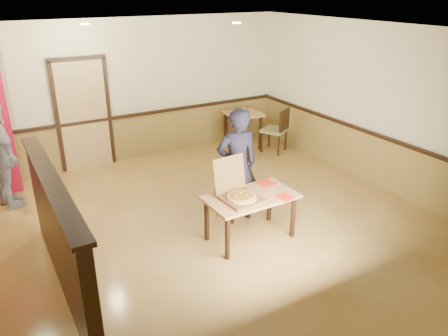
% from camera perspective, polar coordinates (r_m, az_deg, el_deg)
% --- Properties ---
extents(floor, '(7.00, 7.00, 0.00)m').
position_cam_1_polar(floor, '(6.42, -2.31, -8.68)').
color(floor, tan).
rests_on(floor, ground).
extents(ceiling, '(7.00, 7.00, 0.00)m').
position_cam_1_polar(ceiling, '(5.50, -2.79, 17.04)').
color(ceiling, black).
rests_on(ceiling, wall_back).
extents(wall_back, '(7.00, 0.00, 7.00)m').
position_cam_1_polar(wall_back, '(8.95, -13.17, 9.63)').
color(wall_back, beige).
rests_on(wall_back, floor).
extents(wall_right, '(0.00, 7.00, 7.00)m').
position_cam_1_polar(wall_right, '(7.98, 20.51, 7.22)').
color(wall_right, beige).
rests_on(wall_right, floor).
extents(wainscot_back, '(7.00, 0.04, 0.90)m').
position_cam_1_polar(wainscot_back, '(9.17, -12.59, 3.82)').
color(wainscot_back, olive).
rests_on(wainscot_back, floor).
extents(chair_rail_back, '(7.00, 0.06, 0.06)m').
position_cam_1_polar(chair_rail_back, '(9.02, -12.80, 6.61)').
color(chair_rail_back, black).
rests_on(chair_rail_back, wall_back).
extents(wainscot_right, '(0.04, 7.00, 0.90)m').
position_cam_1_polar(wainscot_right, '(8.24, 19.47, 0.84)').
color(wainscot_right, olive).
rests_on(wainscot_right, floor).
extents(chair_rail_right, '(0.06, 7.00, 0.06)m').
position_cam_1_polar(chair_rail_right, '(8.07, 19.81, 3.91)').
color(chair_rail_right, black).
rests_on(chair_rail_right, wall_right).
extents(back_door, '(0.90, 0.06, 2.10)m').
position_cam_1_polar(back_door, '(8.80, -17.86, 6.56)').
color(back_door, tan).
rests_on(back_door, wall_back).
extents(booth_partition, '(0.20, 3.10, 1.44)m').
position_cam_1_polar(booth_partition, '(5.37, -20.78, -7.99)').
color(booth_partition, black).
rests_on(booth_partition, floor).
extents(spot_b, '(0.14, 0.14, 0.02)m').
position_cam_1_polar(spot_b, '(7.58, -17.73, 17.49)').
color(spot_b, '#FFDCB2').
rests_on(spot_b, ceiling).
extents(spot_c, '(0.14, 0.14, 0.02)m').
position_cam_1_polar(spot_c, '(7.49, 1.64, 18.44)').
color(spot_c, '#FFDCB2').
rests_on(spot_c, ceiling).
extents(main_table, '(1.27, 0.74, 0.67)m').
position_cam_1_polar(main_table, '(6.08, 3.49, -4.53)').
color(main_table, '#B87F4D').
rests_on(main_table, floor).
extents(diner_chair, '(0.50, 0.50, 0.87)m').
position_cam_1_polar(diner_chair, '(6.73, 0.94, -2.50)').
color(diner_chair, olive).
rests_on(diner_chair, floor).
extents(side_chair_left, '(0.56, 0.56, 0.85)m').
position_cam_1_polar(side_chair_left, '(8.90, 1.97, 3.89)').
color(side_chair_left, olive).
rests_on(side_chair_left, floor).
extents(side_chair_right, '(0.65, 0.65, 0.97)m').
position_cam_1_polar(side_chair_right, '(9.40, 7.00, 5.17)').
color(side_chair_right, olive).
rests_on(side_chair_right, floor).
extents(side_table, '(0.82, 0.82, 0.79)m').
position_cam_1_polar(side_table, '(9.59, 2.49, 6.19)').
color(side_table, '#B87F4D').
rests_on(side_table, floor).
extents(diner, '(0.70, 0.51, 1.76)m').
position_cam_1_polar(diner, '(6.46, 1.71, 0.32)').
color(diner, black).
rests_on(diner, floor).
extents(passerby, '(0.74, 1.14, 1.79)m').
position_cam_1_polar(passerby, '(7.66, -27.14, 1.51)').
color(passerby, '#92929A').
rests_on(passerby, floor).
extents(pizza_box, '(0.54, 0.63, 0.53)m').
position_cam_1_polar(pizza_box, '(5.91, 2.04, -3.45)').
color(pizza_box, brown).
rests_on(pizza_box, main_table).
extents(pizza, '(0.45, 0.45, 0.03)m').
position_cam_1_polar(pizza, '(5.88, 2.35, -3.79)').
color(pizza, '#EEA256').
rests_on(pizza, pizza_box).
extents(napkin_near, '(0.25, 0.25, 0.01)m').
position_cam_1_polar(napkin_near, '(6.03, 8.00, -3.77)').
color(napkin_near, red).
rests_on(napkin_near, main_table).
extents(napkin_far, '(0.25, 0.25, 0.01)m').
position_cam_1_polar(napkin_far, '(6.41, 5.50, -1.99)').
color(napkin_far, red).
rests_on(napkin_far, main_table).
extents(condiment, '(0.06, 0.06, 0.15)m').
position_cam_1_polar(condiment, '(9.43, 2.56, 7.50)').
color(condiment, '#97671B').
rests_on(condiment, side_table).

